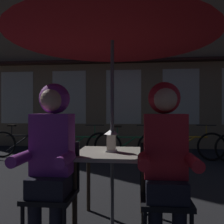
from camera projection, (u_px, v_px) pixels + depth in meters
name	position (u px, v px, depth m)	size (l,w,h in m)	color
ground_plane	(112.00, 224.00, 2.42)	(60.00, 60.00, 0.00)	#232326
cafe_table	(112.00, 162.00, 2.42)	(0.72, 0.72, 0.74)	#B2AD9E
patio_umbrella	(112.00, 22.00, 2.42)	(2.10, 2.10, 2.31)	#4C4C51
lantern	(111.00, 140.00, 2.43)	(0.11, 0.11, 0.23)	white
chair_left	(54.00, 186.00, 2.10)	(0.40, 0.40, 0.87)	black
chair_right	(164.00, 190.00, 2.00)	(0.40, 0.40, 0.87)	black
person_left_hooded	(52.00, 147.00, 2.05)	(0.45, 0.56, 1.40)	black
person_right_hooded	(165.00, 149.00, 1.95)	(0.45, 0.56, 1.40)	black
shopfront_building	(124.00, 52.00, 7.80)	(10.00, 0.93, 6.20)	#937A56
bicycle_nearest	(23.00, 143.00, 5.93)	(1.67, 0.26, 0.84)	black
bicycle_second	(78.00, 145.00, 5.63)	(1.68, 0.08, 0.84)	black
bicycle_third	(129.00, 146.00, 5.55)	(1.68, 0.08, 0.84)	black
bicycle_fourth	(189.00, 145.00, 5.63)	(1.68, 0.20, 0.84)	black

